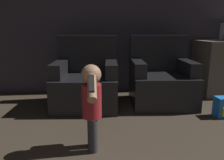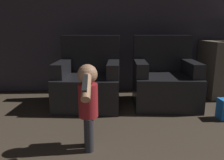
{
  "view_description": "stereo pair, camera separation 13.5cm",
  "coord_description": "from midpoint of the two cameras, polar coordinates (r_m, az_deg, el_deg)",
  "views": [
    {
      "loc": [
        -0.12,
        0.57,
        1.1
      ],
      "look_at": [
        0.11,
        3.03,
        0.52
      ],
      "focal_mm": 35.0,
      "sensor_mm": 36.0,
      "label": 1
    },
    {
      "loc": [
        0.02,
        0.56,
        1.1
      ],
      "look_at": [
        0.11,
        3.03,
        0.52
      ],
      "focal_mm": 35.0,
      "sensor_mm": 36.0,
      "label": 2
    }
  ],
  "objects": [
    {
      "name": "wall_back",
      "position": [
        3.94,
        -4.79,
        16.01
      ],
      "size": [
        8.4,
        0.05,
        2.6
      ],
      "color": "#3D3842",
      "rests_on": "ground_plane"
    },
    {
      "name": "armchair_left",
      "position": [
        3.21,
        -7.92,
        -0.59
      ],
      "size": [
        0.95,
        0.91,
        1.01
      ],
      "rotation": [
        0.0,
        0.0,
        -0.08
      ],
      "color": "black",
      "rests_on": "ground_plane"
    },
    {
      "name": "armchair_right",
      "position": [
        3.35,
        11.53,
        -0.16
      ],
      "size": [
        0.95,
        0.9,
        1.01
      ],
      "rotation": [
        0.0,
        0.0,
        -0.07
      ],
      "color": "black",
      "rests_on": "ground_plane"
    },
    {
      "name": "person_toddler",
      "position": [
        1.97,
        -7.29,
        -5.5
      ],
      "size": [
        0.18,
        0.56,
        0.8
      ],
      "rotation": [
        0.0,
        0.0,
        1.62
      ],
      "color": "#28282D",
      "rests_on": "ground_plane"
    }
  ]
}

